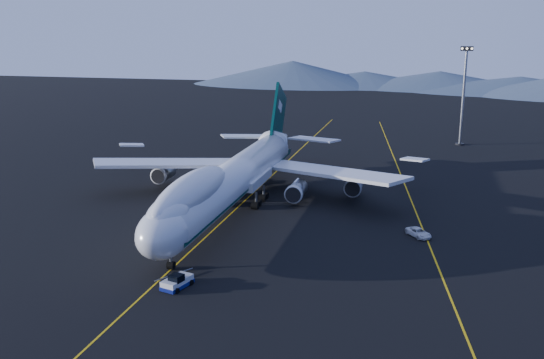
% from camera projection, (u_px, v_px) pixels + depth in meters
% --- Properties ---
extents(ground, '(500.00, 500.00, 0.00)m').
position_uv_depth(ground, '(234.00, 211.00, 103.92)').
color(ground, black).
rests_on(ground, ground).
extents(taxiway_line_main, '(0.25, 220.00, 0.01)m').
position_uv_depth(taxiway_line_main, '(234.00, 211.00, 103.92)').
color(taxiway_line_main, '#E6B30D').
rests_on(taxiway_line_main, ground).
extents(taxiway_line_side, '(28.08, 198.09, 0.01)m').
position_uv_depth(taxiway_line_side, '(414.00, 207.00, 106.10)').
color(taxiway_line_side, '#E6B30D').
rests_on(taxiway_line_side, ground).
extents(boeing_747, '(59.62, 72.43, 19.37)m').
position_uv_depth(boeing_747, '(233.00, 178.00, 102.54)').
color(boeing_747, silver).
rests_on(boeing_747, ground).
extents(pushback_tug, '(3.28, 4.65, 1.84)m').
position_uv_depth(pushback_tug, '(177.00, 283.00, 73.44)').
color(pushback_tug, silver).
rests_on(pushback_tug, ground).
extents(service_van, '(4.41, 4.95, 1.27)m').
position_uv_depth(service_van, '(419.00, 233.00, 91.19)').
color(service_van, white).
rests_on(service_van, ground).
extents(floodlight_mast, '(3.21, 2.40, 25.94)m').
position_uv_depth(floodlight_mast, '(463.00, 96.00, 159.60)').
color(floodlight_mast, black).
rests_on(floodlight_mast, ground).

